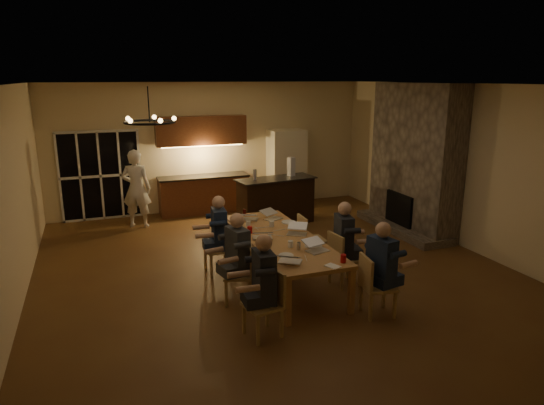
{
  "coord_description": "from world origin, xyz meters",
  "views": [
    {
      "loc": [
        -2.82,
        -7.45,
        3.31
      ],
      "look_at": [
        0.07,
        0.3,
        1.17
      ],
      "focal_mm": 32.0,
      "sensor_mm": 36.0,
      "label": 1
    }
  ],
  "objects_px": {
    "plate_near": "(314,246)",
    "chair_left_near": "(263,304)",
    "person_left_far": "(219,235)",
    "bar_bottle": "(255,175)",
    "chair_right_near": "(378,285)",
    "chair_right_mid": "(345,258)",
    "person_right_mid": "(343,243)",
    "can_silver": "(299,246)",
    "chair_left_far": "(218,248)",
    "laptop_b": "(318,244)",
    "mug_front": "(291,244)",
    "redcup_mid": "(250,230)",
    "can_cola": "(244,212)",
    "refrigerator": "(286,168)",
    "bar_blender": "(291,167)",
    "chair_left_mid": "(238,274)",
    "laptop_d": "(297,228)",
    "plate_far": "(289,222)",
    "chandelier": "(150,122)",
    "redcup_near": "(343,258)",
    "person_left_near": "(264,285)",
    "laptop_a": "(290,254)",
    "bar_island": "(276,201)",
    "person_left_mid": "(238,258)",
    "laptop_e": "(249,214)",
    "standing_person": "(136,189)",
    "mug_back": "(248,224)",
    "plate_left": "(286,255)",
    "laptop_c": "(262,231)",
    "person_right_near": "(381,269)",
    "chair_right_far": "(312,239)",
    "dining_table": "(281,258)",
    "laptop_f": "(273,213)",
    "mug_mid": "(272,224)"
  },
  "relations": [
    {
      "from": "refrigerator",
      "to": "bar_blender",
      "type": "relative_size",
      "value": 4.57
    },
    {
      "from": "plate_near",
      "to": "chair_left_near",
      "type": "bearing_deg",
      "value": -139.52
    },
    {
      "from": "chair_right_near",
      "to": "person_left_far",
      "type": "height_order",
      "value": "person_left_far"
    },
    {
      "from": "person_left_far",
      "to": "can_silver",
      "type": "bearing_deg",
      "value": 40.84
    },
    {
      "from": "plate_near",
      "to": "laptop_e",
      "type": "bearing_deg",
      "value": 105.73
    },
    {
      "from": "laptop_c",
      "to": "plate_far",
      "type": "height_order",
      "value": "laptop_c"
    },
    {
      "from": "chair_right_far",
      "to": "laptop_a",
      "type": "bearing_deg",
      "value": 147.71
    },
    {
      "from": "chair_right_mid",
      "to": "plate_near",
      "type": "height_order",
      "value": "chair_right_mid"
    },
    {
      "from": "chair_right_mid",
      "to": "bar_bottle",
      "type": "distance_m",
      "value": 3.65
    },
    {
      "from": "chair_right_near",
      "to": "standing_person",
      "type": "distance_m",
      "value": 6.24
    },
    {
      "from": "laptop_d",
      "to": "laptop_b",
      "type": "bearing_deg",
      "value": -59.53
    },
    {
      "from": "laptop_a",
      "to": "plate_far",
      "type": "bearing_deg",
      "value": -77.59
    },
    {
      "from": "chair_left_far",
      "to": "can_silver",
      "type": "height_order",
      "value": "chair_left_far"
    },
    {
      "from": "chair_left_far",
      "to": "mug_back",
      "type": "relative_size",
      "value": 8.9
    },
    {
      "from": "person_left_mid",
      "to": "laptop_e",
      "type": "bearing_deg",
      "value": 145.29
    },
    {
      "from": "person_left_near",
      "to": "can_cola",
      "type": "relative_size",
      "value": 11.5
    },
    {
      "from": "redcup_mid",
      "to": "can_cola",
      "type": "bearing_deg",
      "value": 77.41
    },
    {
      "from": "chandelier",
      "to": "mug_front",
      "type": "relative_size",
      "value": 6.55
    },
    {
      "from": "laptop_c",
      "to": "standing_person",
      "type": "bearing_deg",
      "value": -52.93
    },
    {
      "from": "chair_left_near",
      "to": "bar_blender",
      "type": "xyz_separation_m",
      "value": [
        2.39,
        4.8,
        0.85
      ]
    },
    {
      "from": "chair_left_far",
      "to": "standing_person",
      "type": "bearing_deg",
      "value": -165.83
    },
    {
      "from": "mug_front",
      "to": "chair_left_near",
      "type": "bearing_deg",
      "value": -127.26
    },
    {
      "from": "person_left_far",
      "to": "can_silver",
      "type": "height_order",
      "value": "person_left_far"
    },
    {
      "from": "laptop_f",
      "to": "plate_near",
      "type": "relative_size",
      "value": 1.16
    },
    {
      "from": "person_left_near",
      "to": "plate_left",
      "type": "bearing_deg",
      "value": 143.15
    },
    {
      "from": "chair_right_far",
      "to": "can_silver",
      "type": "bearing_deg",
      "value": 148.56
    },
    {
      "from": "chair_right_near",
      "to": "bar_blender",
      "type": "distance_m",
      "value": 4.93
    },
    {
      "from": "person_right_mid",
      "to": "laptop_b",
      "type": "bearing_deg",
      "value": 130.22
    },
    {
      "from": "chair_left_far",
      "to": "plate_far",
      "type": "relative_size",
      "value": 3.48
    },
    {
      "from": "chair_left_near",
      "to": "chair_left_far",
      "type": "height_order",
      "value": "same"
    },
    {
      "from": "dining_table",
      "to": "laptop_b",
      "type": "height_order",
      "value": "laptop_b"
    },
    {
      "from": "chair_left_far",
      "to": "chair_right_near",
      "type": "height_order",
      "value": "same"
    },
    {
      "from": "chair_right_mid",
      "to": "person_right_mid",
      "type": "bearing_deg",
      "value": -1.21
    },
    {
      "from": "person_left_near",
      "to": "mug_mid",
      "type": "height_order",
      "value": "person_left_near"
    },
    {
      "from": "standing_person",
      "to": "mug_front",
      "type": "bearing_deg",
      "value": 134.71
    },
    {
      "from": "person_left_mid",
      "to": "person_right_mid",
      "type": "height_order",
      "value": "same"
    },
    {
      "from": "chair_right_near",
      "to": "person_left_far",
      "type": "bearing_deg",
      "value": 45.58
    },
    {
      "from": "person_left_far",
      "to": "bar_bottle",
      "type": "distance_m",
      "value": 2.82
    },
    {
      "from": "chandelier",
      "to": "bar_blender",
      "type": "height_order",
      "value": "chandelier"
    },
    {
      "from": "chair_right_mid",
      "to": "chandelier",
      "type": "bearing_deg",
      "value": 86.05
    },
    {
      "from": "laptop_d",
      "to": "laptop_a",
      "type": "bearing_deg",
      "value": -85.46
    },
    {
      "from": "person_right_near",
      "to": "can_cola",
      "type": "distance_m",
      "value": 3.27
    },
    {
      "from": "chair_left_mid",
      "to": "plate_near",
      "type": "distance_m",
      "value": 1.26
    },
    {
      "from": "redcup_near",
      "to": "laptop_e",
      "type": "bearing_deg",
      "value": 103.42
    },
    {
      "from": "person_left_far",
      "to": "plate_far",
      "type": "bearing_deg",
      "value": 99.45
    },
    {
      "from": "mug_front",
      "to": "redcup_near",
      "type": "xyz_separation_m",
      "value": [
        0.46,
        -0.86,
        0.01
      ]
    },
    {
      "from": "person_left_far",
      "to": "chair_left_far",
      "type": "bearing_deg",
      "value": -117.75
    },
    {
      "from": "chair_right_near",
      "to": "standing_person",
      "type": "relative_size",
      "value": 0.5
    },
    {
      "from": "bar_island",
      "to": "person_left_near",
      "type": "distance_m",
      "value": 4.99
    },
    {
      "from": "refrigerator",
      "to": "laptop_a",
      "type": "xyz_separation_m",
      "value": [
        -2.22,
        -5.61,
        -0.14
      ]
    }
  ]
}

